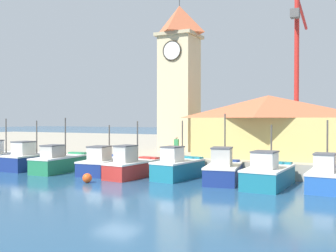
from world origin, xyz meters
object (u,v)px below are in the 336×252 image
object	(u,v)px
warehouse_right	(268,125)
fishing_boat_left_outer	(31,159)
dock_worker_near_tower	(176,147)
fishing_boat_far_right	(326,177)
fishing_boat_left_inner	(60,162)
mooring_buoy	(87,178)
fishing_boat_mid_right	(178,167)
fishing_boat_mid_left	(105,164)
fishing_boat_right_inner	(223,170)
fishing_boat_right_outer	(268,174)
fishing_boat_center	(132,166)
port_crane_near	(297,85)
clock_tower	(179,74)

from	to	relation	value
warehouse_right	fishing_boat_left_outer	bearing A→B (deg)	-156.21
dock_worker_near_tower	fishing_boat_far_right	bearing A→B (deg)	-16.53
fishing_boat_left_inner	mooring_buoy	world-z (taller)	fishing_boat_left_inner
fishing_boat_mid_right	fishing_boat_far_right	bearing A→B (deg)	-0.58
fishing_boat_mid_left	mooring_buoy	bearing A→B (deg)	-69.27
fishing_boat_right_inner	fishing_boat_right_outer	bearing A→B (deg)	-10.46
fishing_boat_left_inner	fishing_boat_right_inner	size ratio (longest dim) A/B	1.06
fishing_boat_center	fishing_boat_mid_right	size ratio (longest dim) A/B	1.07
fishing_boat_mid_left	fishing_boat_mid_right	distance (m)	6.04
fishing_boat_far_right	warehouse_right	world-z (taller)	warehouse_right
fishing_boat_left_outer	fishing_boat_mid_left	xyz separation A→B (m)	(6.79, 0.65, -0.09)
fishing_boat_left_inner	port_crane_near	xyz separation A→B (m)	(13.99, 25.30, 7.32)
fishing_boat_mid_left	fishing_boat_far_right	distance (m)	15.43
fishing_boat_center	fishing_boat_mid_left	bearing A→B (deg)	163.33
fishing_boat_mid_left	mooring_buoy	xyz separation A→B (m)	(1.56, -4.13, -0.40)
fishing_boat_right_outer	mooring_buoy	world-z (taller)	fishing_boat_right_outer
fishing_boat_mid_left	fishing_boat_far_right	xyz separation A→B (m)	(15.43, -0.12, 0.03)
fishing_boat_right_outer	port_crane_near	size ratio (longest dim) A/B	0.28
fishing_boat_center	mooring_buoy	xyz separation A→B (m)	(-1.34, -3.26, -0.46)
fishing_boat_far_right	clock_tower	bearing A→B (deg)	144.64
fishing_boat_center	fishing_boat_left_inner	bearing A→B (deg)	179.58
fishing_boat_left_inner	fishing_boat_mid_right	xyz separation A→B (m)	(9.66, 0.80, 0.04)
fishing_boat_left_inner	port_crane_near	world-z (taller)	port_crane_near
fishing_boat_center	fishing_boat_right_outer	bearing A→B (deg)	1.42
mooring_buoy	dock_worker_near_tower	size ratio (longest dim) A/B	0.38
dock_worker_near_tower	fishing_boat_mid_left	bearing A→B (deg)	-144.95
mooring_buoy	dock_worker_near_tower	distance (m)	7.99
fishing_boat_mid_left	clock_tower	xyz separation A→B (m)	(1.80, 9.55, 7.61)
fishing_boat_left_inner	port_crane_near	size ratio (longest dim) A/B	0.29
fishing_boat_far_right	mooring_buoy	distance (m)	14.44
fishing_boat_right_outer	port_crane_near	world-z (taller)	port_crane_near
fishing_boat_left_inner	clock_tower	world-z (taller)	clock_tower
fishing_boat_right_outer	mooring_buoy	xyz separation A→B (m)	(-10.70, -3.49, -0.46)
warehouse_right	port_crane_near	size ratio (longest dim) A/B	0.62
fishing_boat_right_outer	clock_tower	size ratio (longest dim) A/B	0.33
mooring_buoy	fishing_boat_mid_left	bearing A→B (deg)	110.73
fishing_boat_left_inner	warehouse_right	bearing A→B (deg)	28.85
fishing_boat_right_inner	warehouse_right	size ratio (longest dim) A/B	0.44
fishing_boat_mid_right	port_crane_near	xyz separation A→B (m)	(4.33, 24.50, 7.29)
fishing_boat_left_outer	dock_worker_near_tower	distance (m)	11.93
fishing_boat_left_outer	fishing_boat_mid_left	bearing A→B (deg)	5.49
fishing_boat_mid_right	fishing_boat_mid_left	bearing A→B (deg)	179.76
fishing_boat_far_right	warehouse_right	xyz separation A→B (m)	(-4.77, 7.16, 2.84)
fishing_boat_left_inner	fishing_boat_center	size ratio (longest dim) A/B	1.08
fishing_boat_right_outer	fishing_boat_far_right	world-z (taller)	fishing_boat_far_right
fishing_boat_right_inner	warehouse_right	world-z (taller)	warehouse_right
fishing_boat_right_inner	port_crane_near	bearing A→B (deg)	87.48
mooring_buoy	fishing_boat_left_outer	bearing A→B (deg)	157.41
clock_tower	mooring_buoy	distance (m)	15.85
fishing_boat_center	clock_tower	world-z (taller)	clock_tower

